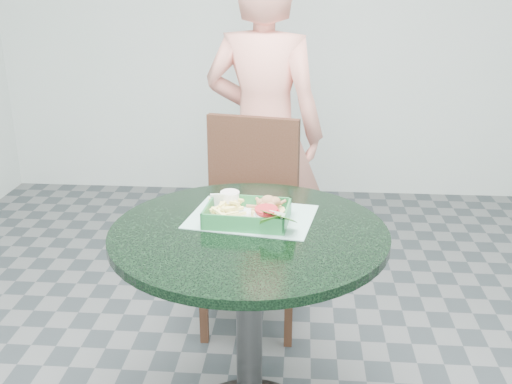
# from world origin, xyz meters

# --- Properties ---
(cafe_table) EXTENTS (0.89, 0.89, 0.75)m
(cafe_table) POSITION_xyz_m (0.00, 0.00, 0.58)
(cafe_table) COLOR #363636
(cafe_table) RESTS_ON floor
(dining_chair) EXTENTS (0.43, 0.43, 0.93)m
(dining_chair) POSITION_xyz_m (-0.06, 0.78, 0.53)
(dining_chair) COLOR brown
(dining_chair) RESTS_ON floor
(diner_person) EXTENTS (0.70, 0.54, 1.72)m
(diner_person) POSITION_xyz_m (-0.02, 1.08, 0.86)
(diner_person) COLOR #E8917F
(diner_person) RESTS_ON floor
(placemat) EXTENTS (0.45, 0.37, 0.00)m
(placemat) POSITION_xyz_m (0.00, 0.10, 0.75)
(placemat) COLOR #8EC0B2
(placemat) RESTS_ON cafe_table
(food_basket) EXTENTS (0.27, 0.19, 0.05)m
(food_basket) POSITION_xyz_m (-0.01, 0.06, 0.77)
(food_basket) COLOR #217037
(food_basket) RESTS_ON placemat
(crab_sandwich) EXTENTS (0.11, 0.11, 0.07)m
(crab_sandwich) POSITION_xyz_m (0.05, 0.09, 0.80)
(crab_sandwich) COLOR #E1C270
(crab_sandwich) RESTS_ON food_basket
(fries_pile) EXTENTS (0.15, 0.15, 0.04)m
(fries_pile) POSITION_xyz_m (-0.08, 0.10, 0.79)
(fries_pile) COLOR #FFEC7D
(fries_pile) RESTS_ON food_basket
(sauce_ramekin) EXTENTS (0.07, 0.07, 0.04)m
(sauce_ramekin) POSITION_xyz_m (-0.09, 0.15, 0.80)
(sauce_ramekin) COLOR white
(sauce_ramekin) RESTS_ON food_basket
(garnish_cup) EXTENTS (0.13, 0.13, 0.05)m
(garnish_cup) POSITION_xyz_m (0.07, 0.01, 0.79)
(garnish_cup) COLOR silver
(garnish_cup) RESTS_ON food_basket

